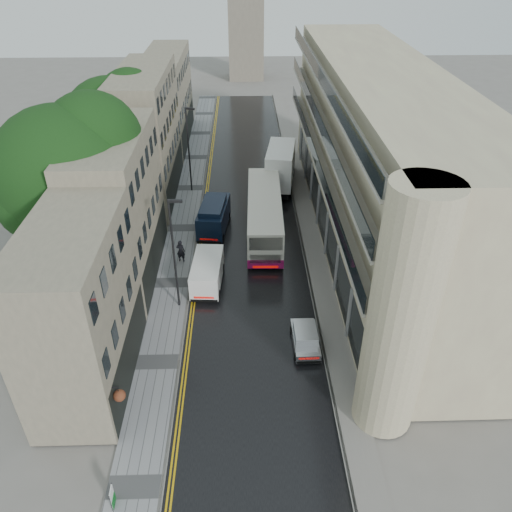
{
  "coord_description": "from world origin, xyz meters",
  "views": [
    {
      "loc": [
        -0.42,
        -11.51,
        22.61
      ],
      "look_at": [
        0.42,
        18.0,
        3.2
      ],
      "focal_mm": 35.0,
      "sensor_mm": 36.0,
      "label": 1
    }
  ],
  "objects_px": {
    "lamp_post_near": "(174,256)",
    "lamp_post_far": "(189,151)",
    "white_lorry": "(268,173)",
    "navy_van": "(198,226)",
    "tree_near": "(70,198)",
    "tree_far": "(115,141)",
    "silver_hatchback": "(296,352)",
    "estate_sign": "(112,497)",
    "white_van": "(191,286)",
    "cream_bus": "(249,236)",
    "pedestrian": "(181,251)"
  },
  "relations": [
    {
      "from": "cream_bus",
      "to": "white_van",
      "type": "xyz_separation_m",
      "value": [
        -4.26,
        -5.91,
        -0.61
      ]
    },
    {
      "from": "navy_van",
      "to": "estate_sign",
      "type": "relative_size",
      "value": 5.22
    },
    {
      "from": "white_lorry",
      "to": "silver_hatchback",
      "type": "relative_size",
      "value": 2.39
    },
    {
      "from": "white_van",
      "to": "white_lorry",
      "type": "bearing_deg",
      "value": 73.34
    },
    {
      "from": "cream_bus",
      "to": "silver_hatchback",
      "type": "relative_size",
      "value": 3.49
    },
    {
      "from": "lamp_post_far",
      "to": "silver_hatchback",
      "type": "bearing_deg",
      "value": -53.1
    },
    {
      "from": "tree_near",
      "to": "white_lorry",
      "type": "bearing_deg",
      "value": 44.77
    },
    {
      "from": "white_lorry",
      "to": "navy_van",
      "type": "relative_size",
      "value": 1.54
    },
    {
      "from": "tree_far",
      "to": "lamp_post_near",
      "type": "xyz_separation_m",
      "value": [
        7.09,
        -16.51,
        -1.94
      ]
    },
    {
      "from": "white_van",
      "to": "lamp_post_far",
      "type": "height_order",
      "value": "lamp_post_far"
    },
    {
      "from": "white_lorry",
      "to": "white_van",
      "type": "xyz_separation_m",
      "value": [
        -6.29,
        -17.03,
        -1.15
      ]
    },
    {
      "from": "white_lorry",
      "to": "lamp_post_far",
      "type": "relative_size",
      "value": 1.01
    },
    {
      "from": "tree_far",
      "to": "estate_sign",
      "type": "relative_size",
      "value": 11.67
    },
    {
      "from": "silver_hatchback",
      "to": "estate_sign",
      "type": "distance_m",
      "value": 13.12
    },
    {
      "from": "white_lorry",
      "to": "silver_hatchback",
      "type": "height_order",
      "value": "white_lorry"
    },
    {
      "from": "pedestrian",
      "to": "lamp_post_near",
      "type": "height_order",
      "value": "lamp_post_near"
    },
    {
      "from": "cream_bus",
      "to": "silver_hatchback",
      "type": "height_order",
      "value": "cream_bus"
    },
    {
      "from": "tree_far",
      "to": "pedestrian",
      "type": "height_order",
      "value": "tree_far"
    },
    {
      "from": "tree_near",
      "to": "tree_far",
      "type": "relative_size",
      "value": 1.11
    },
    {
      "from": "white_lorry",
      "to": "tree_far",
      "type": "bearing_deg",
      "value": -165.72
    },
    {
      "from": "lamp_post_far",
      "to": "tree_near",
      "type": "bearing_deg",
      "value": -96.3
    },
    {
      "from": "estate_sign",
      "to": "lamp_post_near",
      "type": "bearing_deg",
      "value": 81.35
    },
    {
      "from": "silver_hatchback",
      "to": "tree_far",
      "type": "bearing_deg",
      "value": 123.37
    },
    {
      "from": "white_van",
      "to": "pedestrian",
      "type": "distance_m",
      "value": 4.92
    },
    {
      "from": "cream_bus",
      "to": "lamp_post_far",
      "type": "bearing_deg",
      "value": 117.07
    },
    {
      "from": "tree_near",
      "to": "lamp_post_near",
      "type": "distance_m",
      "value": 8.6
    },
    {
      "from": "cream_bus",
      "to": "navy_van",
      "type": "distance_m",
      "value": 4.86
    },
    {
      "from": "silver_hatchback",
      "to": "pedestrian",
      "type": "relative_size",
      "value": 1.86
    },
    {
      "from": "estate_sign",
      "to": "white_lorry",
      "type": "bearing_deg",
      "value": 72.53
    },
    {
      "from": "silver_hatchback",
      "to": "pedestrian",
      "type": "bearing_deg",
      "value": 125.49
    },
    {
      "from": "pedestrian",
      "to": "estate_sign",
      "type": "xyz_separation_m",
      "value": [
        -1.22,
        -20.36,
        -0.43
      ]
    },
    {
      "from": "white_van",
      "to": "tree_near",
      "type": "bearing_deg",
      "value": 166.0
    },
    {
      "from": "cream_bus",
      "to": "silver_hatchback",
      "type": "bearing_deg",
      "value": -76.16
    },
    {
      "from": "cream_bus",
      "to": "white_van",
      "type": "distance_m",
      "value": 7.31
    },
    {
      "from": "lamp_post_far",
      "to": "cream_bus",
      "type": "bearing_deg",
      "value": -46.62
    },
    {
      "from": "tree_near",
      "to": "navy_van",
      "type": "height_order",
      "value": "tree_near"
    },
    {
      "from": "lamp_post_near",
      "to": "lamp_post_far",
      "type": "xyz_separation_m",
      "value": [
        -0.59,
        18.71,
        0.08
      ]
    },
    {
      "from": "tree_near",
      "to": "white_lorry",
      "type": "distance_m",
      "value": 21.0
    },
    {
      "from": "tree_far",
      "to": "pedestrian",
      "type": "relative_size",
      "value": 6.5
    },
    {
      "from": "tree_near",
      "to": "tree_far",
      "type": "bearing_deg",
      "value": 88.68
    },
    {
      "from": "estate_sign",
      "to": "silver_hatchback",
      "type": "bearing_deg",
      "value": 41.64
    },
    {
      "from": "silver_hatchback",
      "to": "cream_bus",
      "type": "bearing_deg",
      "value": 101.69
    },
    {
      "from": "pedestrian",
      "to": "lamp_post_far",
      "type": "bearing_deg",
      "value": -75.61
    },
    {
      "from": "tree_far",
      "to": "pedestrian",
      "type": "xyz_separation_m",
      "value": [
        6.71,
        -10.86,
        -5.15
      ]
    },
    {
      "from": "tree_near",
      "to": "estate_sign",
      "type": "bearing_deg",
      "value": -72.35
    },
    {
      "from": "white_van",
      "to": "silver_hatchback",
      "type": "bearing_deg",
      "value": -39.28
    },
    {
      "from": "tree_far",
      "to": "lamp_post_near",
      "type": "height_order",
      "value": "tree_far"
    },
    {
      "from": "white_lorry",
      "to": "navy_van",
      "type": "distance_m",
      "value": 10.94
    },
    {
      "from": "tree_near",
      "to": "pedestrian",
      "type": "relative_size",
      "value": 7.24
    },
    {
      "from": "lamp_post_near",
      "to": "lamp_post_far",
      "type": "bearing_deg",
      "value": 96.14
    }
  ]
}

